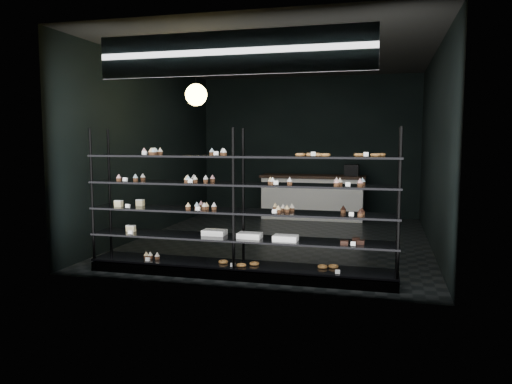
% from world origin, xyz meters
% --- Properties ---
extents(room, '(5.01, 6.01, 3.20)m').
position_xyz_m(room, '(0.00, 0.00, 1.60)').
color(room, black).
rests_on(room, ground).
extents(display_shelf, '(4.00, 0.50, 1.91)m').
position_xyz_m(display_shelf, '(-0.08, -2.45, 0.63)').
color(display_shelf, black).
rests_on(display_shelf, room).
extents(signage, '(3.30, 0.05, 0.50)m').
position_xyz_m(signage, '(0.00, -2.93, 2.75)').
color(signage, '#0E1F46').
rests_on(signage, room).
extents(pendant_lamp, '(0.34, 0.34, 0.90)m').
position_xyz_m(pendant_lamp, '(-1.11, -1.20, 2.45)').
color(pendant_lamp, black).
rests_on(pendant_lamp, room).
extents(service_counter, '(2.31, 0.65, 1.23)m').
position_xyz_m(service_counter, '(0.20, 2.50, 0.50)').
color(service_counter, silver).
rests_on(service_counter, room).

